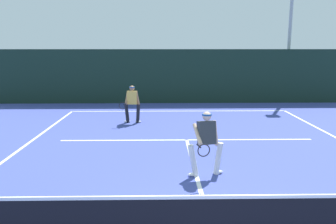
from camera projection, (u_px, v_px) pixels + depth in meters
court_line_baseline_far at (179, 111)px, 16.19m from camera, size 10.28×0.10×0.01m
court_line_service at (187, 140)px, 11.18m from camera, size 8.38×0.10×0.01m
court_line_centre at (197, 176)px, 8.06m from camera, size 0.10×6.40×0.01m
player_near at (206, 141)px, 7.95m from camera, size 0.92×0.90×1.57m
player_far at (132, 103)px, 13.57m from camera, size 0.84×0.86×1.53m
tennis_ball at (201, 122)px, 13.66m from camera, size 0.07×0.07×0.07m
back_fence_windscreen at (177, 76)px, 18.27m from camera, size 20.23×0.12×2.93m
light_pole at (291, 12)px, 18.68m from camera, size 0.55×0.44×8.17m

